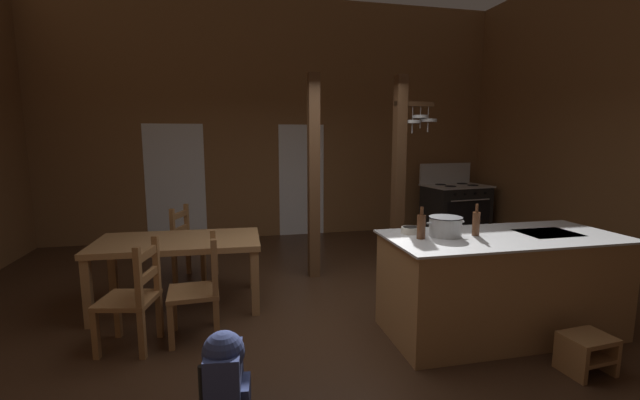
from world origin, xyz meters
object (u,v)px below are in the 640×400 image
at_px(ladderback_chair_by_post, 191,245).
at_px(stove_range, 455,208).
at_px(ladderback_chair_near_window, 200,289).
at_px(bottle_short_on_counter, 421,226).
at_px(backpack, 225,374).
at_px(ladderback_chair_at_table_end, 134,298).
at_px(mixing_bowl_on_counter, 410,230).
at_px(stockpot_on_counter, 445,226).
at_px(kitchen_island, 500,284).
at_px(dining_table, 179,247).
at_px(bottle_tall_on_counter, 476,223).
at_px(step_stool, 587,351).

bearing_deg(ladderback_chair_by_post, stove_range, 18.34).
bearing_deg(ladderback_chair_near_window, bottle_short_on_counter, -13.98).
bearing_deg(backpack, bottle_short_on_counter, 23.02).
relative_size(ladderback_chair_at_table_end, mixing_bowl_on_counter, 5.63).
relative_size(ladderback_chair_at_table_end, stockpot_on_counter, 2.59).
bearing_deg(backpack, kitchen_island, 15.06).
height_order(stove_range, dining_table, stove_range).
bearing_deg(mixing_bowl_on_counter, dining_table, 154.12).
bearing_deg(ladderback_chair_near_window, dining_table, 107.62).
distance_m(backpack, mixing_bowl_on_counter, 2.05).
xyz_separation_m(ladderback_chair_by_post, ladderback_chair_at_table_end, (-0.35, -1.73, 0.00)).
bearing_deg(backpack, mixing_bowl_on_counter, 28.73).
distance_m(stove_range, stockpot_on_counter, 4.35).
xyz_separation_m(kitchen_island, stove_range, (1.79, 3.74, 0.02)).
height_order(kitchen_island, backpack, kitchen_island).
distance_m(ladderback_chair_by_post, mixing_bowl_on_counter, 2.90).
distance_m(ladderback_chair_near_window, bottle_short_on_counter, 2.07).
xyz_separation_m(ladderback_chair_near_window, ladderback_chair_by_post, (-0.19, 1.65, 0.00)).
bearing_deg(dining_table, stove_range, 27.01).
relative_size(kitchen_island, bottle_short_on_counter, 7.64).
bearing_deg(mixing_bowl_on_counter, bottle_short_on_counter, -89.50).
height_order(kitchen_island, stove_range, stove_range).
bearing_deg(bottle_tall_on_counter, stockpot_on_counter, 170.46).
bearing_deg(ladderback_chair_at_table_end, stockpot_on_counter, -7.48).
bearing_deg(stove_range, stockpot_on_counter, -122.52).
bearing_deg(dining_table, ladderback_chair_near_window, -72.38).
distance_m(ladderback_chair_at_table_end, bottle_tall_on_counter, 3.08).
height_order(dining_table, ladderback_chair_near_window, ladderback_chair_near_window).
xyz_separation_m(ladderback_chair_at_table_end, bottle_tall_on_counter, (3.00, -0.40, 0.59)).
relative_size(kitchen_island, dining_table, 1.25).
bearing_deg(kitchen_island, dining_table, 156.09).
bearing_deg(stockpot_on_counter, bottle_tall_on_counter, -9.54).
xyz_separation_m(ladderback_chair_near_window, bottle_tall_on_counter, (2.46, -0.48, 0.59)).
height_order(stove_range, ladderback_chair_near_window, stove_range).
bearing_deg(bottle_short_on_counter, dining_table, 149.83).
relative_size(kitchen_island, backpack, 3.64).
xyz_separation_m(ladderback_chair_at_table_end, backpack, (0.75, -1.12, -0.14)).
xyz_separation_m(kitchen_island, stockpot_on_counter, (-0.54, 0.09, 0.55)).
bearing_deg(bottle_tall_on_counter, ladderback_chair_near_window, 168.87).
xyz_separation_m(dining_table, ladderback_chair_near_window, (0.25, -0.78, -0.20)).
xyz_separation_m(step_stool, ladderback_chair_at_table_end, (-3.49, 1.21, 0.27)).
relative_size(ladderback_chair_by_post, backpack, 1.59).
distance_m(kitchen_island, dining_table, 3.25).
distance_m(ladderback_chair_by_post, bottle_tall_on_counter, 3.46).
relative_size(mixing_bowl_on_counter, bottle_short_on_counter, 0.59).
height_order(stove_range, stockpot_on_counter, stove_range).
bearing_deg(dining_table, kitchen_island, -23.91).
bearing_deg(step_stool, ladderback_chair_near_window, 156.44).
height_order(ladderback_chair_at_table_end, backpack, ladderback_chair_at_table_end).
distance_m(backpack, bottle_tall_on_counter, 2.47).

